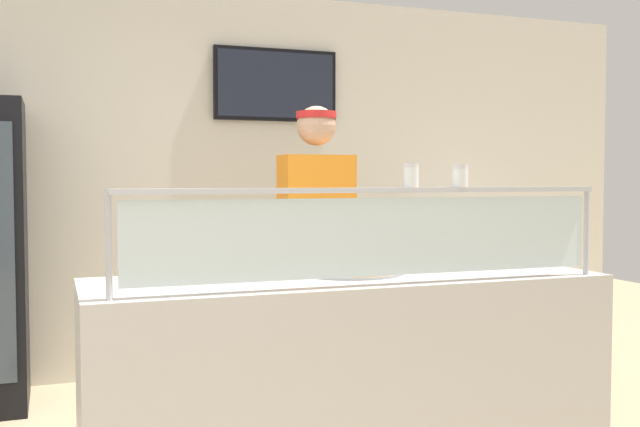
% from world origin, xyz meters
% --- Properties ---
extents(shop_rear_unit, '(6.64, 0.13, 2.70)m').
position_xyz_m(shop_rear_unit, '(1.13, 2.61, 1.36)').
color(shop_rear_unit, silver).
rests_on(shop_rear_unit, ground).
extents(serving_counter, '(2.24, 0.71, 0.95)m').
position_xyz_m(serving_counter, '(1.12, 0.36, 0.47)').
color(serving_counter, '#BCB7B2').
rests_on(serving_counter, ground).
extents(sneeze_guard, '(2.07, 0.06, 0.39)m').
position_xyz_m(sneeze_guard, '(1.12, 0.06, 1.20)').
color(sneeze_guard, '#B2B5BC').
rests_on(sneeze_guard, serving_counter).
extents(pizza_tray, '(0.48, 0.48, 0.04)m').
position_xyz_m(pizza_tray, '(1.17, 0.45, 0.97)').
color(pizza_tray, '#9EA0A8').
rests_on(pizza_tray, serving_counter).
extents(pizza_server, '(0.10, 0.29, 0.01)m').
position_xyz_m(pizza_server, '(1.15, 0.43, 0.99)').
color(pizza_server, '#ADAFB7').
rests_on(pizza_server, pizza_tray).
extents(parmesan_shaker, '(0.06, 0.06, 0.10)m').
position_xyz_m(parmesan_shaker, '(1.27, 0.06, 1.38)').
color(parmesan_shaker, white).
rests_on(parmesan_shaker, sneeze_guard).
extents(pepper_flake_shaker, '(0.07, 0.07, 0.09)m').
position_xyz_m(pepper_flake_shaker, '(1.50, 0.06, 1.38)').
color(pepper_flake_shaker, white).
rests_on(pepper_flake_shaker, sneeze_guard).
extents(worker_figure, '(0.41, 0.50, 1.76)m').
position_xyz_m(worker_figure, '(1.24, 1.08, 1.01)').
color(worker_figure, '#23232D').
rests_on(worker_figure, ground).
extents(prep_shelf, '(0.70, 0.55, 0.92)m').
position_xyz_m(prep_shelf, '(2.85, 2.12, 0.46)').
color(prep_shelf, '#B7BABF').
rests_on(prep_shelf, ground).
extents(pizza_box_stack, '(0.50, 0.48, 0.13)m').
position_xyz_m(pizza_box_stack, '(2.85, 2.12, 0.99)').
color(pizza_box_stack, silver).
rests_on(pizza_box_stack, prep_shelf).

